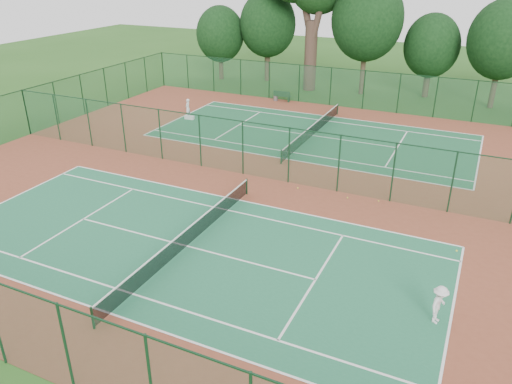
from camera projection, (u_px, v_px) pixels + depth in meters
ground at (265, 178)px, 31.04m from camera, size 120.00×120.00×0.00m
red_pad at (265, 178)px, 31.04m from camera, size 40.00×36.00×0.01m
court_near at (187, 246)px, 23.66m from camera, size 23.77×10.97×0.01m
court_far at (313, 136)px, 38.40m from camera, size 23.77×10.97×0.01m
fence_north at (347, 88)px, 45.03m from camera, size 40.00×0.09×3.50m
fence_south at (29, 335)px, 15.55m from camera, size 40.00×0.09×3.50m
fence_west at (26, 112)px, 37.99m from camera, size 0.09×36.00×3.50m
fence_divider at (265, 151)px, 30.29m from camera, size 40.00×0.09×3.50m
tennis_net_near at (187, 237)px, 23.44m from camera, size 0.10×12.90×0.97m
tennis_net_far at (313, 129)px, 38.18m from camera, size 0.10×12.90×0.97m
player_near at (439, 305)px, 18.42m from camera, size 0.81×1.13×1.57m
player_far at (188, 108)px, 42.58m from camera, size 0.44×0.61×1.57m
trash_bin at (276, 97)px, 47.68m from camera, size 0.52×0.52×0.78m
bench at (282, 96)px, 47.33m from camera, size 1.67×0.54×1.02m
kit_bag at (189, 118)px, 42.23m from camera, size 0.84×0.37×0.31m
stray_ball_a at (348, 198)px, 28.38m from camera, size 0.08×0.08×0.08m
stray_ball_b at (379, 201)px, 28.00m from camera, size 0.07×0.07×0.07m
stray_ball_c at (298, 188)px, 29.58m from camera, size 0.07×0.07×0.07m
evergreen_row at (367, 93)px, 50.70m from camera, size 39.00×5.00×12.00m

